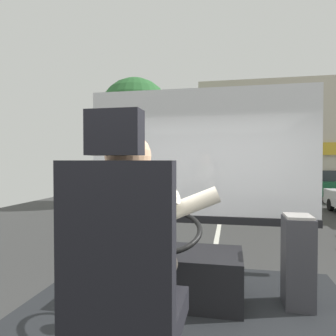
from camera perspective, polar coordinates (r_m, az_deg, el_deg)
The scene contains 10 objects.
ground at distance 10.77m, azimuth 9.65°, elevation -9.24°, with size 18.00×44.00×0.06m.
driver_seat at distance 1.46m, azimuth -8.07°, elevation -21.52°, with size 0.48×0.48×1.36m.
bus_driver at distance 1.50m, azimuth -6.60°, elevation -12.74°, with size 0.82×0.56×0.78m.
steering_console at distance 2.72m, azimuth 1.31°, elevation -18.73°, with size 1.10×0.95×0.78m.
fare_box at distance 2.76m, azimuth 22.79°, elevation -15.47°, with size 0.22×0.27×0.73m.
windshield_panel at distance 3.41m, azimuth 5.83°, elevation -0.49°, with size 2.50×0.08×1.48m.
street_tree at distance 14.04m, azimuth -6.08°, elevation 9.80°, with size 3.16×3.16×5.62m.
shop_building at distance 19.42m, azimuth 23.27°, elevation 4.45°, with size 11.25×5.76×6.06m.
parked_car_green at distance 17.97m, azimuth 26.38°, elevation -2.57°, with size 1.94×4.19×1.48m.
parked_car_charcoal at distance 23.93m, azimuth 23.48°, elevation -1.79°, with size 2.02×4.11×1.30m.
Camera 1 is at (0.34, -1.78, 1.97)m, focal length 33.09 mm.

